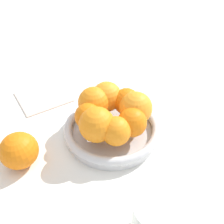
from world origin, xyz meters
TOP-DOWN VIEW (x-y plane):
  - ground_plane at (0.00, 0.00)m, footprint 4.00×4.00m
  - fruit_bowl at (0.00, 0.00)m, footprint 0.25×0.25m
  - orange_pile at (-0.00, -0.00)m, footprint 0.19×0.19m
  - stray_orange at (0.22, -0.03)m, footprint 0.08×0.08m
  - drinking_glass at (0.07, 0.25)m, footprint 0.08×0.08m
  - napkin_folded at (0.10, -0.26)m, footprint 0.16×0.16m

SIDE VIEW (x-z plane):
  - ground_plane at x=0.00m, z-range 0.00..0.00m
  - napkin_folded at x=0.10m, z-range 0.00..0.01m
  - fruit_bowl at x=0.00m, z-range 0.00..0.04m
  - stray_orange at x=0.22m, z-range 0.00..0.08m
  - drinking_glass at x=0.07m, z-range 0.00..0.10m
  - orange_pile at x=0.00m, z-range 0.03..0.12m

